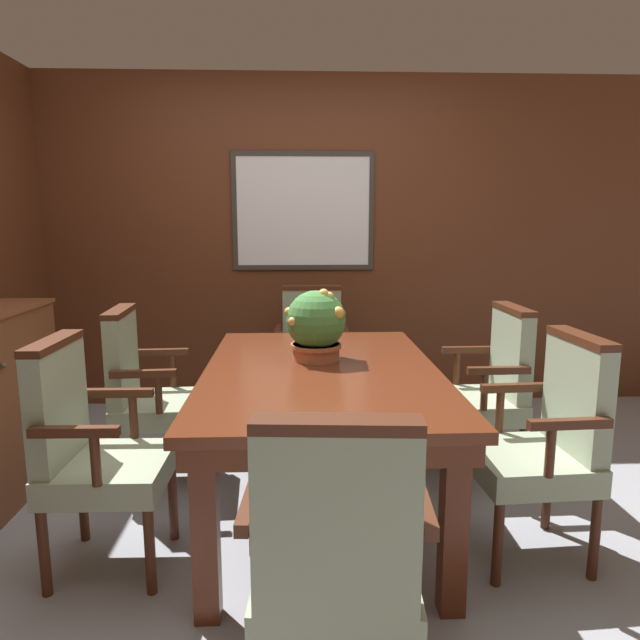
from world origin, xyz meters
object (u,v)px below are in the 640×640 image
(chair_head_far, at_px, (312,350))
(chair_left_near, at_px, (90,446))
(chair_head_near, at_px, (336,560))
(chair_right_near, at_px, (547,438))
(chair_left_far, at_px, (146,389))
(chair_right_far, at_px, (489,386))
(dining_table, at_px, (321,387))
(potted_plant, at_px, (316,325))

(chair_head_far, distance_m, chair_left_near, 1.89)
(chair_head_near, bearing_deg, chair_right_near, -134.65)
(chair_head_near, bearing_deg, chair_left_near, -37.22)
(chair_left_near, bearing_deg, chair_right_near, -88.95)
(chair_left_far, relative_size, chair_right_far, 1.00)
(dining_table, xyz_separation_m, chair_left_far, (-0.92, 0.37, -0.11))
(chair_left_far, distance_m, chair_right_far, 1.84)
(chair_left_far, distance_m, chair_head_far, 1.26)
(dining_table, xyz_separation_m, chair_left_near, (-0.94, -0.40, -0.11))
(potted_plant, bearing_deg, chair_right_far, 11.83)
(chair_left_far, distance_m, chair_head_near, 1.82)
(chair_right_far, bearing_deg, dining_table, -70.07)
(chair_head_far, distance_m, chair_head_near, 2.46)
(chair_head_far, bearing_deg, chair_left_near, -117.67)
(dining_table, height_order, chair_right_near, chair_right_near)
(chair_left_far, distance_m, potted_plant, 1.00)
(chair_head_far, xyz_separation_m, chair_head_near, (-0.01, -2.46, 0.00))
(chair_right_near, bearing_deg, chair_left_far, -115.79)
(chair_right_near, distance_m, chair_head_far, 1.88)
(chair_right_near, xyz_separation_m, chair_head_far, (-0.92, 1.64, 0.00))
(chair_right_far, bearing_deg, chair_left_near, -69.07)
(chair_right_far, distance_m, chair_head_near, 1.83)
(chair_right_near, relative_size, chair_left_near, 1.00)
(dining_table, relative_size, chair_head_far, 1.78)
(chair_head_near, distance_m, chair_left_near, 1.23)
(chair_right_far, distance_m, chair_left_near, 2.01)
(chair_left_far, bearing_deg, chair_head_near, -153.57)
(chair_right_near, bearing_deg, chair_left_near, -93.04)
(dining_table, distance_m, chair_left_far, 0.99)
(dining_table, relative_size, chair_head_near, 1.78)
(chair_head_far, bearing_deg, potted_plant, -88.59)
(chair_right_near, bearing_deg, chair_head_far, -153.78)
(dining_table, bearing_deg, chair_right_far, 21.07)
(chair_head_near, xyz_separation_m, potted_plant, (-0.00, 1.37, 0.38))
(chair_head_far, bearing_deg, chair_left_far, -134.03)
(chair_left_far, xyz_separation_m, potted_plant, (0.90, -0.21, 0.38))
(potted_plant, bearing_deg, chair_head_far, 89.57)
(chair_left_far, height_order, chair_head_near, same)
(dining_table, bearing_deg, chair_left_near, -156.96)
(chair_left_near, bearing_deg, chair_left_far, -1.01)
(dining_table, distance_m, chair_left_near, 1.03)
(potted_plant, bearing_deg, chair_head_near, -89.89)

